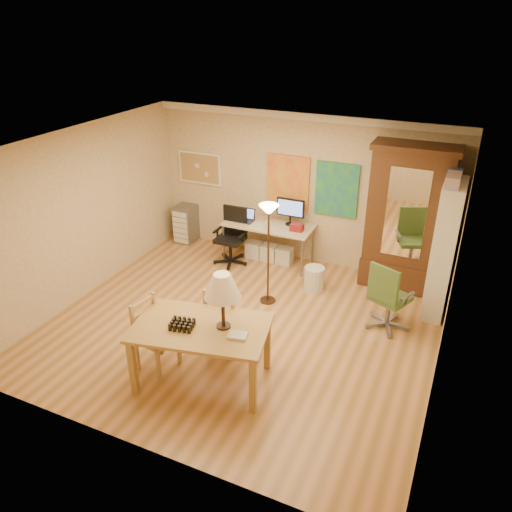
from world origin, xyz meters
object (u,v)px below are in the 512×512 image
at_px(computer_desk, 271,239).
at_px(office_chair_black, 231,248).
at_px(office_chair_green, 387,311).
at_px(dining_table, 208,316).
at_px(bookshelf, 443,250).
at_px(armoire, 406,228).

distance_m(computer_desk, office_chair_black, 0.74).
bearing_deg(office_chair_black, office_chair_green, -17.32).
bearing_deg(dining_table, bookshelf, 50.39).
bearing_deg(office_chair_black, computer_desk, 29.04).
height_order(office_chair_black, bookshelf, bookshelf).
relative_size(computer_desk, office_chair_black, 1.56).
bearing_deg(office_chair_green, armoire, 92.28).
bearing_deg(office_chair_green, dining_table, -130.57).
bearing_deg(computer_desk, office_chair_black, -150.96).
bearing_deg(office_chair_black, armoire, 8.29).
distance_m(computer_desk, armoire, 2.42).
bearing_deg(bookshelf, dining_table, -129.61).
distance_m(office_chair_black, bookshelf, 3.70).
relative_size(dining_table, computer_desk, 1.10).
height_order(computer_desk, office_chair_black, computer_desk).
bearing_deg(computer_desk, dining_table, -79.80).
relative_size(office_chair_black, bookshelf, 0.50).
xyz_separation_m(dining_table, armoire, (1.73, 3.46, 0.08)).
xyz_separation_m(office_chair_black, office_chair_green, (3.03, -0.94, 0.01)).
distance_m(dining_table, bookshelf, 3.73).
height_order(computer_desk, office_chair_green, computer_desk).
bearing_deg(office_chair_black, bookshelf, -2.51).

